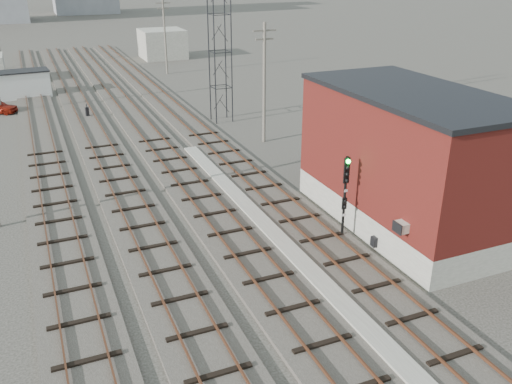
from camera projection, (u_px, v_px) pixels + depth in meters
ground at (112, 75)px, 67.18m from camera, size 320.00×320.00×0.00m
track_right at (177, 112)px, 50.28m from camera, size 3.20×90.00×0.39m
track_mid_right at (134, 116)px, 48.84m from camera, size 3.20×90.00×0.39m
track_mid_left at (88, 121)px, 47.40m from camera, size 3.20×90.00×0.39m
track_left at (40, 126)px, 45.96m from camera, size 3.20×90.00×0.39m
platform_curb at (267, 228)px, 28.40m from camera, size 0.90×28.00×0.26m
brick_building at (407, 160)px, 27.85m from camera, size 6.54×12.20×7.22m
lattice_tower at (220, 33)px, 45.06m from camera, size 1.60×1.60×15.00m
utility_pole_right_a at (264, 80)px, 40.56m from camera, size 1.80×0.24×9.00m
utility_pole_right_b at (165, 34)px, 65.94m from camera, size 1.80×0.24×9.00m
shed_right at (162, 44)px, 78.09m from camera, size 6.00×6.00×4.00m
signal_mast at (345, 190)px, 26.66m from camera, size 0.40×0.42×4.40m
switch_stand at (87, 112)px, 48.57m from camera, size 0.32×0.32×1.17m
site_trailer at (17, 84)px, 55.51m from camera, size 6.67×3.31×2.72m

